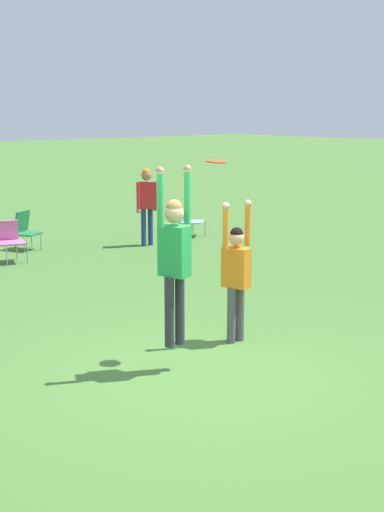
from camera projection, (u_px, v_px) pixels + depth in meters
ground_plane at (197, 372)px, 8.85m from camera, size 120.00×120.00×0.00m
person_jumping at (174, 252)px, 8.61m from camera, size 0.52×0.40×2.22m
person_defending at (236, 269)px, 9.82m from camera, size 0.53×0.41×1.99m
frisbee at (216, 161)px, 8.96m from camera, size 0.27×0.27×0.04m
camping_chair_0 at (190, 218)px, 18.29m from camera, size 0.77×0.86×0.80m
camping_chair_1 at (9, 238)px, 15.13m from camera, size 0.72×0.77×0.88m
camping_chair_2 at (25, 228)px, 16.50m from camera, size 0.68×0.75×0.89m
person_spectator_near at (147, 199)px, 16.82m from camera, size 0.61×0.41×1.84m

